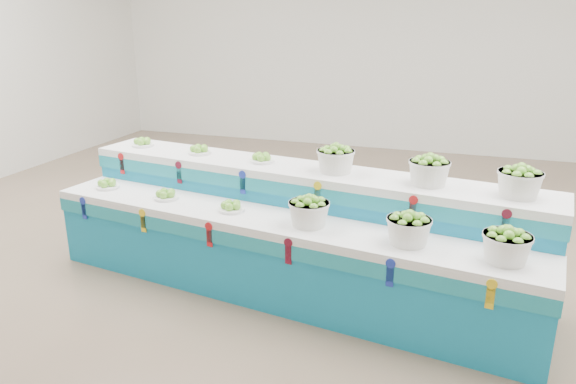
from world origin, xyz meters
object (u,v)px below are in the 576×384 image
Objects in this scene: display_stand at (288,231)px; plate_upper_mid at (199,149)px; basket_lower_left at (309,211)px; basket_upper_right at (520,181)px.

plate_upper_mid reaches higher than display_stand.
basket_lower_left is at bearing -39.93° from display_stand.
basket_upper_right is at bearing -8.30° from plate_upper_mid.
plate_upper_mid is at bearing 166.33° from display_stand.
basket_upper_right is (2.85, -0.42, 0.07)m from plate_upper_mid.
basket_lower_left is 1.45× the size of plate_upper_mid.
plate_upper_mid is (-1.33, 0.74, 0.23)m from basket_lower_left.
basket_lower_left is at bearing -28.95° from plate_upper_mid.
display_stand is at bearing 131.77° from basket_lower_left.
plate_upper_mid is 0.69× the size of basket_upper_right.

